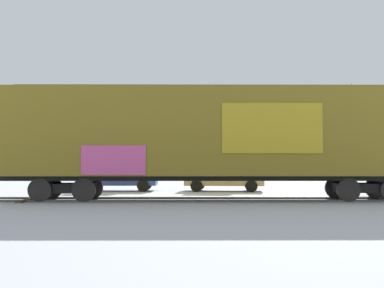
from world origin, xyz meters
name	(u,v)px	position (x,y,z in m)	size (l,w,h in m)	color
ground_plane	(242,200)	(0.00, 0.00, 0.00)	(260.00, 260.00, 0.00)	#B2B5BC
track	(244,199)	(0.10, 0.07, 0.04)	(59.99, 5.06, 0.08)	#4C4742
freight_car	(215,135)	(-1.07, 0.00, 2.66)	(17.34, 3.77, 4.69)	olive
flagpole	(348,118)	(8.52, 13.49, 4.76)	(1.48, 0.57, 7.34)	silver
hillside	(219,148)	(-0.08, 63.58, 4.64)	(139.65, 39.31, 13.91)	silver
parked_car_blue	(118,175)	(-6.37, 5.90, 0.88)	(4.22, 2.08, 1.73)	navy
parked_car_tan	(222,176)	(-0.65, 6.01, 0.81)	(4.31, 2.13, 1.57)	#9E8966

